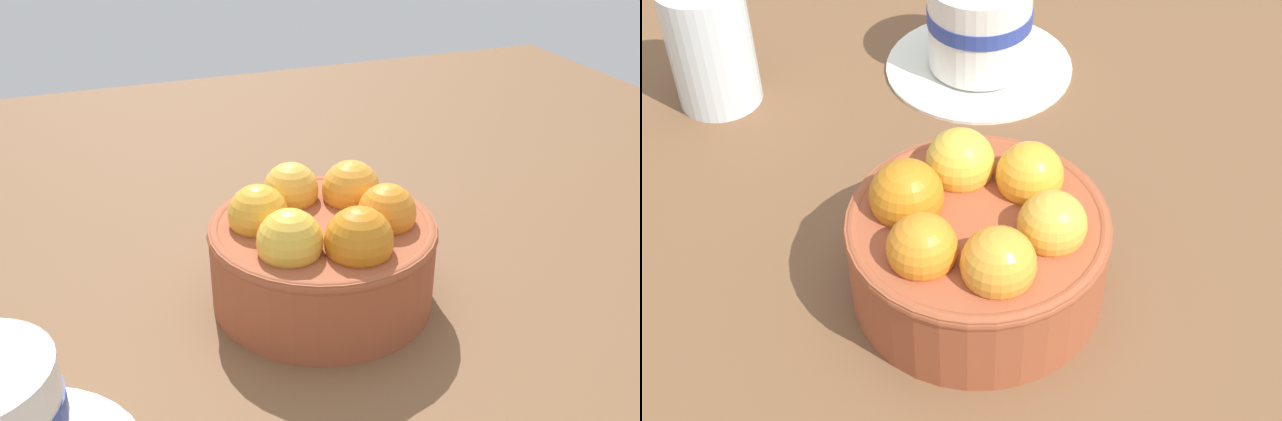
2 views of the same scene
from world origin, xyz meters
The scene contains 4 objects.
ground_plane centered at (0.00, 0.00, -2.41)cm, with size 116.97×114.49×4.82cm, color brown.
terracotta_bowl centered at (0.00, -0.05, 4.17)cm, with size 16.06×16.06×9.19cm.
coffee_cup centered at (-21.82, -10.73, 3.61)cm, with size 15.40×15.40×7.94cm.
water_glass centered at (-8.67, -27.05, 5.02)cm, with size 6.47×6.47×10.04cm, color silver.
Camera 2 is at (35.08, 17.01, 44.30)cm, focal length 51.69 mm.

